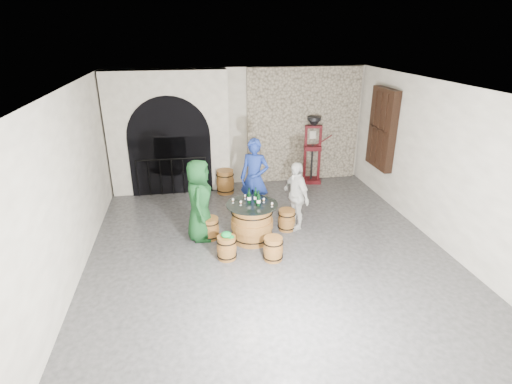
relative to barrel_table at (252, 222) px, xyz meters
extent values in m
plane|color=#2C2B2E|center=(0.24, -0.59, -0.41)|extent=(8.00, 8.00, 0.00)
plane|color=silver|center=(0.24, 3.41, 1.19)|extent=(8.00, 0.00, 8.00)
plane|color=silver|center=(0.24, -4.59, 1.19)|extent=(8.00, 0.00, 8.00)
plane|color=silver|center=(-3.26, -0.59, 1.19)|extent=(0.00, 8.00, 8.00)
plane|color=silver|center=(3.74, -0.59, 1.19)|extent=(0.00, 8.00, 8.00)
plane|color=beige|center=(0.24, -0.59, 2.79)|extent=(8.00, 8.00, 0.00)
cube|color=#AEA28B|center=(2.04, 3.35, 1.19)|extent=(3.20, 0.12, 3.18)
cube|color=silver|center=(-1.66, 3.16, 1.19)|extent=(3.10, 0.50, 3.18)
cube|color=black|center=(-1.66, 2.90, 0.37)|extent=(2.10, 0.03, 1.55)
cylinder|color=black|center=(-1.66, 2.90, 1.14)|extent=(2.10, 0.03, 2.10)
cylinder|color=black|center=(-1.66, 2.83, 0.57)|extent=(1.79, 0.04, 0.04)
cylinder|color=black|center=(-2.55, 2.83, 0.08)|extent=(0.02, 0.02, 0.98)
cylinder|color=black|center=(-2.26, 2.83, 0.08)|extent=(0.02, 0.02, 0.98)
cylinder|color=black|center=(-1.96, 2.83, 0.08)|extent=(0.02, 0.02, 0.98)
cylinder|color=black|center=(-1.66, 2.83, 0.08)|extent=(0.02, 0.02, 0.98)
cylinder|color=black|center=(-1.36, 2.83, 0.08)|extent=(0.02, 0.02, 0.98)
cylinder|color=black|center=(-1.07, 2.83, 0.08)|extent=(0.02, 0.02, 0.98)
cylinder|color=black|center=(-0.77, 2.83, 0.08)|extent=(0.02, 0.02, 0.98)
cube|color=black|center=(3.63, 1.81, 1.39)|extent=(0.20, 1.10, 2.00)
cube|color=black|center=(3.58, 1.81, 1.39)|extent=(0.06, 0.88, 1.76)
cube|color=black|center=(3.61, 1.81, 1.39)|extent=(0.22, 0.92, 0.06)
cube|color=black|center=(3.61, 1.52, 1.39)|extent=(0.22, 0.06, 1.80)
cube|color=black|center=(3.61, 1.81, 1.39)|extent=(0.22, 0.06, 1.80)
cube|color=black|center=(3.61, 2.10, 1.39)|extent=(0.22, 0.06, 1.80)
cylinder|color=brown|center=(0.00, 0.00, -0.02)|extent=(0.82, 0.82, 0.78)
cylinder|color=brown|center=(0.00, 0.00, -0.02)|extent=(0.88, 0.88, 0.17)
torus|color=black|center=(0.00, 0.00, -0.28)|extent=(0.88, 0.88, 0.02)
torus|color=black|center=(0.00, 0.00, 0.25)|extent=(0.88, 0.88, 0.02)
cylinder|color=brown|center=(0.00, 0.00, 0.38)|extent=(0.84, 0.84, 0.02)
cylinder|color=black|center=(0.00, 0.00, 0.41)|extent=(1.06, 1.06, 0.01)
cylinder|color=brown|center=(-0.86, 0.21, -0.18)|extent=(0.35, 0.35, 0.45)
cylinder|color=brown|center=(-0.86, 0.21, -0.18)|extent=(0.38, 0.38, 0.10)
torus|color=black|center=(-0.86, 0.21, -0.33)|extent=(0.39, 0.39, 0.02)
torus|color=black|center=(-0.86, 0.21, -0.03)|extent=(0.39, 0.39, 0.02)
cylinder|color=brown|center=(-0.86, 0.21, 0.06)|extent=(0.36, 0.36, 0.02)
cylinder|color=brown|center=(0.19, 0.86, -0.18)|extent=(0.35, 0.35, 0.45)
cylinder|color=brown|center=(0.19, 0.86, -0.18)|extent=(0.38, 0.38, 0.10)
torus|color=black|center=(0.19, 0.86, -0.33)|extent=(0.39, 0.39, 0.02)
torus|color=black|center=(0.19, 0.86, -0.03)|extent=(0.39, 0.39, 0.02)
cylinder|color=brown|center=(0.19, 0.86, 0.06)|extent=(0.36, 0.36, 0.02)
cylinder|color=brown|center=(0.83, 0.31, -0.18)|extent=(0.35, 0.35, 0.45)
cylinder|color=brown|center=(0.83, 0.31, -0.18)|extent=(0.38, 0.38, 0.10)
torus|color=black|center=(0.83, 0.31, -0.33)|extent=(0.39, 0.39, 0.02)
torus|color=black|center=(0.83, 0.31, -0.03)|extent=(0.39, 0.39, 0.02)
cylinder|color=brown|center=(0.83, 0.31, 0.06)|extent=(0.36, 0.36, 0.02)
cylinder|color=brown|center=(0.27, -0.84, -0.18)|extent=(0.35, 0.35, 0.45)
cylinder|color=brown|center=(0.27, -0.84, -0.18)|extent=(0.38, 0.38, 0.10)
torus|color=black|center=(0.27, -0.84, -0.33)|extent=(0.39, 0.39, 0.02)
torus|color=black|center=(0.27, -0.84, -0.03)|extent=(0.39, 0.39, 0.02)
cylinder|color=brown|center=(0.27, -0.84, 0.06)|extent=(0.36, 0.36, 0.02)
cylinder|color=brown|center=(-0.60, -0.65, -0.18)|extent=(0.35, 0.35, 0.45)
cylinder|color=brown|center=(-0.60, -0.65, -0.18)|extent=(0.38, 0.38, 0.10)
torus|color=black|center=(-0.60, -0.65, -0.33)|extent=(0.39, 0.39, 0.02)
torus|color=black|center=(-0.60, -0.65, -0.03)|extent=(0.39, 0.39, 0.02)
cylinder|color=brown|center=(-0.60, -0.65, 0.06)|extent=(0.36, 0.36, 0.02)
ellipsoid|color=#0B822E|center=(-0.60, -0.65, 0.11)|extent=(0.20, 0.20, 0.11)
cylinder|color=#0B822E|center=(-0.52, -0.68, 0.07)|extent=(0.13, 0.13, 0.01)
imported|color=#12401B|center=(-1.05, 0.26, 0.46)|extent=(0.66, 0.91, 1.74)
imported|color=navy|center=(0.26, 1.18, 0.52)|extent=(0.81, 0.70, 1.86)
imported|color=silver|center=(1.03, 0.39, 0.36)|extent=(0.62, 0.96, 1.53)
cylinder|color=black|center=(-0.05, 0.08, 0.52)|extent=(0.07, 0.07, 0.22)
cylinder|color=white|center=(-0.05, 0.08, 0.51)|extent=(0.08, 0.08, 0.06)
cone|color=black|center=(-0.05, 0.08, 0.65)|extent=(0.07, 0.07, 0.05)
cylinder|color=black|center=(-0.05, 0.08, 0.70)|extent=(0.03, 0.03, 0.07)
cylinder|color=black|center=(0.12, -0.11, 0.52)|extent=(0.07, 0.07, 0.22)
cylinder|color=white|center=(0.12, -0.11, 0.51)|extent=(0.08, 0.08, 0.06)
cone|color=black|center=(0.12, -0.11, 0.65)|extent=(0.07, 0.07, 0.05)
cylinder|color=black|center=(0.12, -0.11, 0.70)|extent=(0.03, 0.03, 0.07)
cylinder|color=black|center=(0.09, 0.08, 0.52)|extent=(0.07, 0.07, 0.22)
cylinder|color=white|center=(0.09, 0.08, 0.51)|extent=(0.08, 0.08, 0.06)
cone|color=black|center=(0.09, 0.08, 0.65)|extent=(0.07, 0.07, 0.05)
cylinder|color=black|center=(0.09, 0.08, 0.70)|extent=(0.03, 0.03, 0.07)
cylinder|color=brown|center=(-0.28, 2.68, -0.09)|extent=(0.44, 0.44, 0.62)
cylinder|color=brown|center=(-0.28, 2.68, -0.09)|extent=(0.47, 0.47, 0.14)
torus|color=black|center=(-0.28, 2.68, -0.31)|extent=(0.48, 0.48, 0.02)
torus|color=black|center=(-0.28, 2.68, 0.12)|extent=(0.48, 0.48, 0.02)
cylinder|color=brown|center=(-0.28, 2.68, 0.23)|extent=(0.45, 0.45, 0.02)
cube|color=#450B11|center=(2.25, 3.06, -0.36)|extent=(0.59, 0.51, 0.10)
cube|color=#450B11|center=(2.25, 3.06, 0.62)|extent=(0.52, 0.38, 0.12)
cube|color=#450B11|center=(2.25, 3.06, 1.22)|extent=(0.49, 0.21, 0.07)
cylinder|color=black|center=(2.25, 3.06, 0.20)|extent=(0.06, 0.06, 1.00)
cylinder|color=black|center=(2.25, 3.06, 1.45)|extent=(0.38, 0.38, 0.09)
cone|color=black|center=(2.25, 3.06, 1.33)|extent=(0.38, 0.38, 0.20)
cube|color=#450B11|center=(2.05, 3.09, 0.45)|extent=(0.08, 0.08, 1.61)
cube|color=#450B11|center=(2.45, 3.02, 0.45)|extent=(0.08, 0.08, 1.61)
cylinder|color=#450B11|center=(2.54, 2.96, 0.85)|extent=(0.43, 0.11, 0.31)
cube|color=silver|center=(2.29, 3.27, 0.94)|extent=(0.18, 0.10, 0.22)
camera|label=1|loc=(-1.23, -7.31, 3.73)|focal=28.00mm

